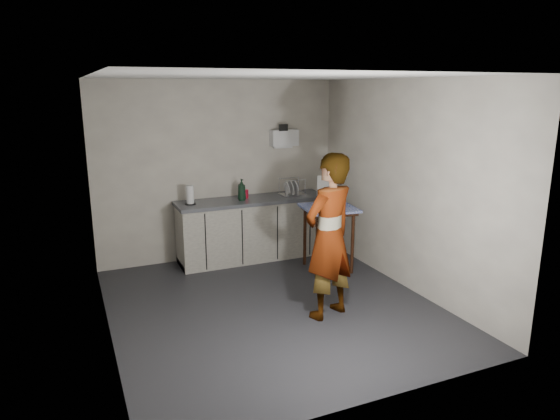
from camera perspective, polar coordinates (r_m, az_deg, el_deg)
name	(u,v)px	position (r m, az deg, el deg)	size (l,w,h in m)	color
ground	(272,306)	(5.93, -0.87, -10.95)	(4.00, 4.00, 0.00)	#28282D
wall_back	(220,171)	(7.36, -6.91, 4.46)	(3.60, 0.02, 2.60)	#B6AD9F
wall_right	(405,185)	(6.41, 14.04, 2.74)	(0.02, 4.00, 2.60)	#B6AD9F
wall_left	(101,214)	(5.12, -19.74, -0.41)	(0.02, 4.00, 2.60)	#B6AD9F
ceiling	(272,77)	(5.39, -0.97, 14.98)	(3.60, 4.00, 0.01)	white
kitchen_counter	(253,230)	(7.41, -3.10, -2.33)	(2.24, 0.62, 0.91)	black
wall_shelf	(284,138)	(7.58, 0.47, 8.23)	(0.42, 0.18, 0.37)	white
side_table	(329,215)	(6.89, 5.58, -0.57)	(0.78, 0.78, 0.90)	#36190C
standing_man	(329,237)	(5.43, 5.63, -3.06)	(0.67, 0.44, 1.83)	#B2A593
soap_bottle	(242,190)	(7.16, -4.40, 2.33)	(0.12, 0.12, 0.31)	black
soda_can	(246,194)	(7.31, -3.89, 1.85)	(0.07, 0.07, 0.12)	red
dark_bottle	(241,192)	(7.21, -4.50, 2.08)	(0.07, 0.07, 0.23)	black
paper_towel	(190,195)	(7.00, -10.23, 1.64)	(0.15, 0.15, 0.26)	black
dish_rack	(292,191)	(7.51, 1.33, 2.15)	(0.36, 0.27, 0.25)	silver
bakery_box	(330,200)	(6.87, 5.71, 1.17)	(0.34, 0.35, 0.41)	white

